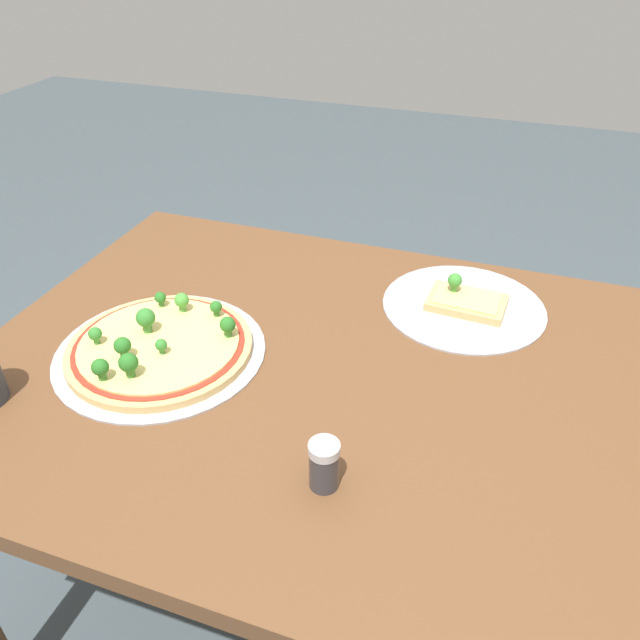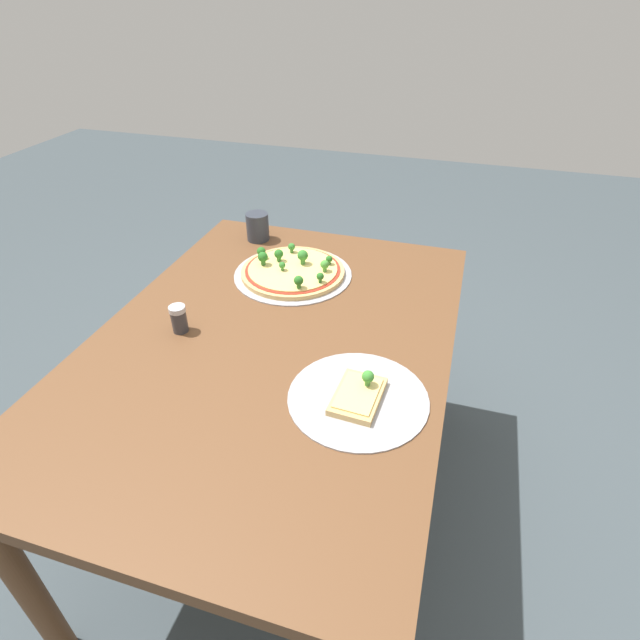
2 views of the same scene
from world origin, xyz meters
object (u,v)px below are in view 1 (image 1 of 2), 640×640
(dining_table, at_px, (345,408))
(pizza_tray_whole, at_px, (159,347))
(pizza_tray_slice, at_px, (465,304))
(condiment_shaker, at_px, (324,465))

(dining_table, height_order, pizza_tray_whole, pizza_tray_whole)
(dining_table, xyz_separation_m, pizza_tray_slice, (-0.16, -0.27, 0.09))
(condiment_shaker, bearing_deg, pizza_tray_whole, -26.63)
(pizza_tray_whole, relative_size, condiment_shaker, 4.85)
(dining_table, bearing_deg, condiment_shaker, 99.94)
(pizza_tray_slice, relative_size, condiment_shaker, 4.15)
(pizza_tray_whole, bearing_deg, condiment_shaker, 153.37)
(dining_table, xyz_separation_m, pizza_tray_whole, (0.33, 0.06, 0.10))
(pizza_tray_whole, distance_m, pizza_tray_slice, 0.59)
(pizza_tray_slice, bearing_deg, dining_table, 59.33)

